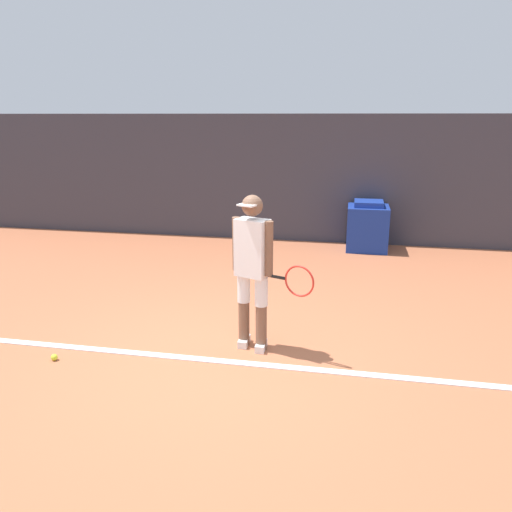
{
  "coord_description": "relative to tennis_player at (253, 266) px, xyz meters",
  "views": [
    {
      "loc": [
        1.28,
        -4.54,
        2.46
      ],
      "look_at": [
        0.29,
        0.57,
        0.99
      ],
      "focal_mm": 35.0,
      "sensor_mm": 36.0,
      "label": 1
    }
  ],
  "objects": [
    {
      "name": "ground_plane",
      "position": [
        -0.3,
        -0.37,
        -0.94
      ],
      "size": [
        24.0,
        24.0,
        0.0
      ],
      "primitive_type": "plane",
      "color": "#B76642"
    },
    {
      "name": "back_wall",
      "position": [
        -0.3,
        4.98,
        0.31
      ],
      "size": [
        24.0,
        0.1,
        2.49
      ],
      "color": "#383842",
      "rests_on": "ground_plane"
    },
    {
      "name": "court_baseline",
      "position": [
        -0.3,
        -0.4,
        -0.93
      ],
      "size": [
        21.6,
        0.1,
        0.01
      ],
      "color": "white",
      "rests_on": "ground_plane"
    },
    {
      "name": "tennis_player",
      "position": [
        0.0,
        0.0,
        0.0
      ],
      "size": [
        0.9,
        0.42,
        1.68
      ],
      "rotation": [
        0.0,
        0.0,
        -0.35
      ],
      "color": "brown",
      "rests_on": "ground_plane"
    },
    {
      "name": "tennis_ball",
      "position": [
        -1.98,
        -0.7,
        -0.9
      ],
      "size": [
        0.07,
        0.07,
        0.07
      ],
      "color": "#D1E533",
      "rests_on": "ground_plane"
    },
    {
      "name": "covered_chair",
      "position": [
        1.29,
        4.5,
        -0.5
      ],
      "size": [
        0.75,
        0.75,
        0.93
      ],
      "color": "navy",
      "rests_on": "ground_plane"
    }
  ]
}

